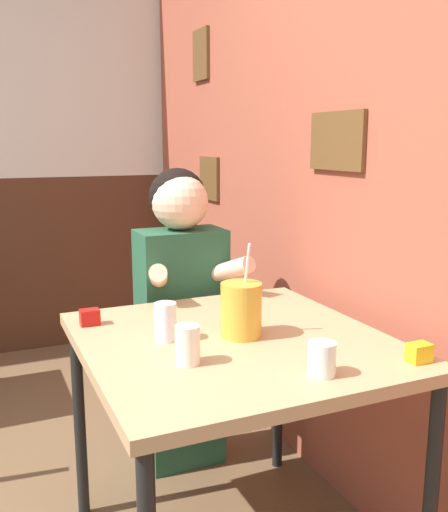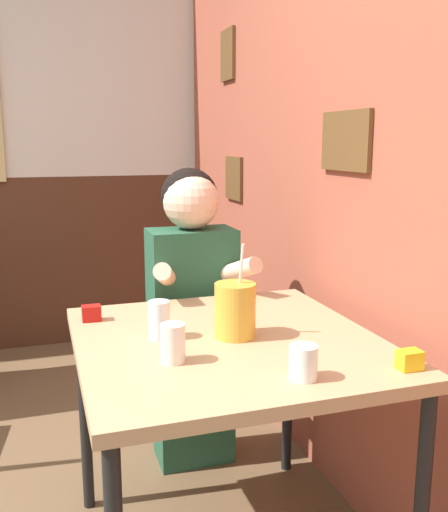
% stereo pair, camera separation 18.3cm
% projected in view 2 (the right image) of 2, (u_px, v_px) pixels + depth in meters
% --- Properties ---
extents(brick_wall_right, '(0.08, 4.56, 2.70)m').
position_uv_depth(brick_wall_right, '(273.00, 134.00, 2.63)').
color(brick_wall_right, '#9E4C38').
rests_on(brick_wall_right, ground_plane).
extents(main_table, '(0.87, 0.92, 0.75)m').
position_uv_depth(main_table, '(227.00, 360.00, 1.70)').
color(main_table, tan).
rests_on(main_table, ground_plane).
extents(person_seated, '(0.42, 0.42, 1.22)m').
position_uv_depth(person_seated, '(192.00, 307.00, 2.30)').
color(person_seated, '#235138').
rests_on(person_seated, ground_plane).
extents(cocktail_pitcher, '(0.12, 0.12, 0.28)m').
position_uv_depth(cocktail_pitcher, '(235.00, 310.00, 1.68)').
color(cocktail_pitcher, gold).
rests_on(cocktail_pitcher, main_table).
extents(glass_near_pitcher, '(0.06, 0.06, 0.11)m').
position_uv_depth(glass_near_pitcher, '(159.00, 320.00, 1.67)').
color(glass_near_pitcher, silver).
rests_on(glass_near_pitcher, main_table).
extents(glass_center, '(0.07, 0.07, 0.09)m').
position_uv_depth(glass_center, '(303.00, 362.00, 1.38)').
color(glass_center, silver).
rests_on(glass_center, main_table).
extents(glass_far_side, '(0.07, 0.07, 0.10)m').
position_uv_depth(glass_far_side, '(173.00, 343.00, 1.49)').
color(glass_far_side, silver).
rests_on(glass_far_side, main_table).
extents(condiment_ketchup, '(0.06, 0.04, 0.05)m').
position_uv_depth(condiment_ketchup, '(91.00, 313.00, 1.84)').
color(condiment_ketchup, '#B7140F').
rests_on(condiment_ketchup, main_table).
extents(condiment_mustard, '(0.06, 0.04, 0.05)m').
position_uv_depth(condiment_mustard, '(410.00, 360.00, 1.45)').
color(condiment_mustard, yellow).
rests_on(condiment_mustard, main_table).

